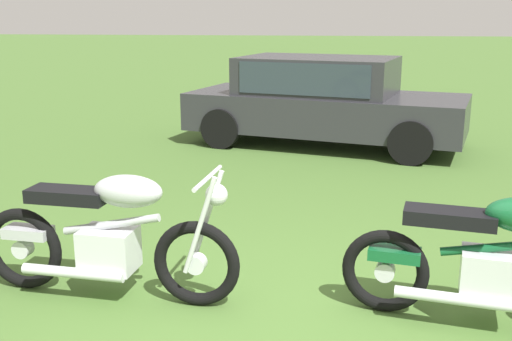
{
  "coord_description": "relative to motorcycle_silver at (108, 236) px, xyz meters",
  "views": [
    {
      "loc": [
        0.35,
        -3.66,
        2.08
      ],
      "look_at": [
        -0.39,
        1.89,
        0.64
      ],
      "focal_mm": 42.45,
      "sensor_mm": 36.0,
      "label": 1
    }
  ],
  "objects": [
    {
      "name": "car_charcoal",
      "position": [
        1.42,
        5.79,
        0.31
      ],
      "size": [
        4.68,
        2.81,
        1.43
      ],
      "rotation": [
        0.0,
        0.0,
        -0.25
      ],
      "color": "#2D2D33",
      "rests_on": "ground"
    },
    {
      "name": "motorcycle_silver",
      "position": [
        0.0,
        0.0,
        0.0
      ],
      "size": [
        2.06,
        0.64,
        1.02
      ],
      "rotation": [
        0.0,
        0.0,
        -0.08
      ],
      "color": "black",
      "rests_on": "ground"
    },
    {
      "name": "motorcycle_green",
      "position": [
        2.73,
        -0.09,
        -0.01
      ],
      "size": [
        1.97,
        0.68,
        1.02
      ],
      "rotation": [
        0.0,
        0.0,
        -0.17
      ],
      "color": "black",
      "rests_on": "ground"
    },
    {
      "name": "ground_plane",
      "position": [
        1.3,
        -0.39,
        -0.49
      ],
      "size": [
        120.0,
        120.0,
        0.0
      ],
      "primitive_type": "plane",
      "color": "#476B2D"
    }
  ]
}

